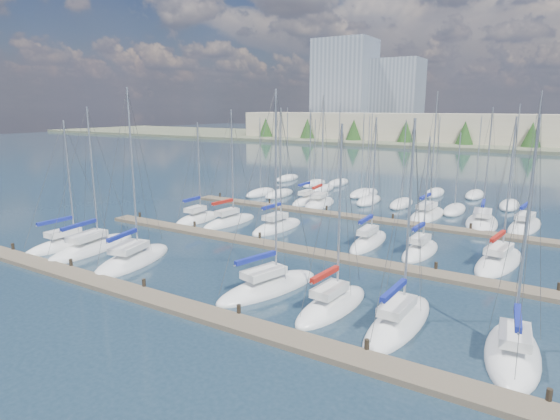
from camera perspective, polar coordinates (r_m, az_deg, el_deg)
The scene contains 24 objects.
ground at distance 81.00m, azimuth 17.41°, elevation 3.24°, with size 400.00×400.00×0.00m, color #243848.
dock_near at distance 30.26m, azimuth -12.27°, elevation -11.37°, with size 44.00×1.93×1.10m.
dock_mid at distance 40.77m, azimuth 1.49°, elevation -4.76°, with size 44.00×1.93×1.10m.
dock_far at distance 52.92m, azimuth 9.16°, elevation -0.87°, with size 44.00×1.93×1.10m.
sailboat_h at distance 52.12m, azimuth -10.01°, elevation -1.07°, with size 2.66×6.62×11.36m.
sailboat_d at distance 32.39m, azimuth -1.43°, elevation -9.37°, with size 4.88×9.07×14.11m.
sailboat_r at distance 54.46m, azimuth 27.67°, elevation -1.75°, with size 3.67×9.20×14.54m.
sailboat_f at distance 28.32m, azimuth 14.25°, elevation -13.15°, with size 2.74×8.72×12.41m.
sailboat_o at distance 59.59m, azimuth 4.86°, elevation 0.79°, with size 3.66×7.92×14.34m.
sailboat_n at distance 61.24m, azimuth 3.35°, elevation 1.14°, with size 2.22×6.91×12.66m.
sailboat_b at distance 44.17m, azimuth -21.94°, elevation -4.30°, with size 4.27×9.84×12.98m.
sailboat_q at distance 54.13m, azimuth 23.38°, elevation -1.43°, with size 4.17×9.30×12.92m.
sailboat_m at distance 41.32m, azimuth 25.12°, elevation -5.72°, with size 3.88×9.09×12.26m.
sailboat_p at distance 55.81m, azimuth 17.50°, elevation -0.57°, with size 3.27×8.82×14.63m.
sailboat_k at distance 43.46m, azimuth 10.75°, elevation -3.83°, with size 2.34×7.88×12.09m.
sailboat_l at distance 41.82m, azimuth 16.72°, elevation -4.82°, with size 2.55×6.86×10.61m.
sailboat_j at distance 47.95m, azimuth -0.34°, elevation -2.07°, with size 3.16×7.76×12.89m.
sailboat_g at distance 27.09m, azimuth 26.48°, elevation -15.37°, with size 3.42×7.73×12.67m.
sailboat_e at distance 29.76m, azimuth 6.36°, elevation -11.51°, with size 3.02×7.62×12.04m.
sailboat_a at distance 46.19m, azimuth -24.40°, elevation -3.79°, with size 2.76×8.29×11.85m.
sailboat_i at distance 50.30m, azimuth -6.19°, elevation -1.43°, with size 2.88×7.83×12.70m.
sailboat_c at distance 39.69m, azimuth -17.48°, elevation -5.81°, with size 5.10×9.26×14.45m.
distant_boats at distance 66.97m, azimuth 10.30°, elevation 2.02°, with size 36.93×20.75×13.30m.
shoreline at distance 170.67m, azimuth 20.96°, elevation 10.09°, with size 400.00×60.00×38.00m.
Camera 1 is at (19.57, -17.64, 12.26)m, focal length 30.00 mm.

